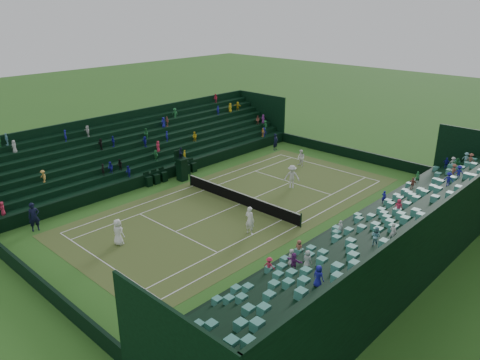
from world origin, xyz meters
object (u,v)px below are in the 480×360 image
at_px(player_far_west, 301,158).
at_px(player_far_east, 292,177).
at_px(tennis_net, 240,198).
at_px(player_near_west, 118,232).
at_px(umpire_chair, 182,166).
at_px(player_near_east, 250,220).

bearing_deg(player_far_west, player_far_east, -46.88).
height_order(tennis_net, player_near_west, player_near_west).
distance_m(umpire_chair, player_far_west, 11.50).
height_order(umpire_chair, player_near_east, umpire_chair).
bearing_deg(player_near_east, player_near_west, 48.35).
bearing_deg(player_near_east, player_far_east, -75.56).
distance_m(player_near_east, player_far_west, 14.84).
relative_size(umpire_chair, player_near_east, 1.50).
relative_size(umpire_chair, player_far_west, 1.89).
distance_m(player_near_west, player_far_east, 15.61).
xyz_separation_m(player_far_west, player_far_east, (2.78, -5.05, 0.20)).
relative_size(player_near_east, player_far_east, 1.00).
bearing_deg(umpire_chair, player_far_east, 32.60).
bearing_deg(player_near_east, player_far_west, -71.97).
bearing_deg(umpire_chair, tennis_net, -2.57).
height_order(tennis_net, player_near_east, player_near_east).
bearing_deg(player_far_west, player_near_west, -73.66).
xyz_separation_m(player_near_west, player_far_east, (2.04, 15.47, 0.10)).
bearing_deg(tennis_net, player_near_west, -97.17).
relative_size(umpire_chair, player_near_west, 1.68).
xyz_separation_m(umpire_chair, player_far_west, (5.28, 10.20, -0.49)).
height_order(player_near_west, player_far_west, player_near_west).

